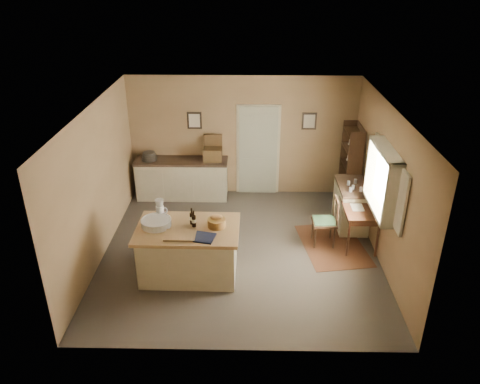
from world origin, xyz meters
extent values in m
plane|color=#534B3F|center=(0.00, 0.00, 0.00)|extent=(5.00, 5.00, 0.00)
cube|color=#9A7954|center=(0.00, 2.50, 1.35)|extent=(5.00, 0.10, 2.70)
cube|color=#9A7954|center=(0.00, -2.50, 1.35)|extent=(5.00, 0.10, 2.70)
cube|color=#9A7954|center=(-2.50, 0.00, 1.35)|extent=(0.10, 5.00, 2.70)
cube|color=#9A7954|center=(2.50, 0.00, 1.35)|extent=(0.10, 5.00, 2.70)
plane|color=silver|center=(0.00, 0.00, 2.70)|extent=(5.00, 5.00, 0.00)
cube|color=#A2A48C|center=(0.35, 2.47, 1.05)|extent=(0.97, 0.06, 2.11)
cube|color=black|center=(-1.05, 2.48, 1.72)|extent=(0.32, 0.02, 0.38)
cube|color=beige|center=(-1.05, 2.47, 1.72)|extent=(0.24, 0.01, 0.30)
cube|color=black|center=(1.45, 2.48, 1.72)|extent=(0.32, 0.02, 0.38)
cube|color=beige|center=(1.45, 2.47, 1.72)|extent=(0.24, 0.01, 0.30)
cube|color=beige|center=(2.38, -0.20, 1.02)|extent=(0.25, 1.32, 0.06)
cube|color=beige|center=(2.38, -0.20, 2.08)|extent=(0.25, 1.32, 0.06)
cube|color=white|center=(2.50, -0.20, 1.55)|extent=(0.01, 1.20, 1.00)
cube|color=beige|center=(2.46, -1.02, 1.55)|extent=(0.04, 0.35, 1.00)
cube|color=beige|center=(2.46, 0.62, 1.55)|extent=(0.04, 0.35, 1.00)
cube|color=beige|center=(-0.85, -0.73, 0.42)|extent=(1.59, 1.00, 0.85)
cube|color=#A47C4D|center=(-0.85, -0.73, 0.88)|extent=(1.70, 1.12, 0.06)
cylinder|color=white|center=(-1.37, -0.69, 0.96)|extent=(0.49, 0.49, 0.11)
cube|color=#A47C4D|center=(-0.94, -1.01, 0.92)|extent=(0.50, 0.35, 0.03)
cube|color=black|center=(-0.59, -1.05, 0.92)|extent=(0.45, 0.39, 0.02)
cylinder|color=olive|center=(-0.38, -0.69, 0.98)|extent=(0.29, 0.29, 0.14)
cylinder|color=black|center=(-0.79, -0.61, 1.05)|extent=(0.07, 0.07, 0.29)
cylinder|color=black|center=(-0.75, -0.70, 1.05)|extent=(0.07, 0.07, 0.29)
cube|color=beige|center=(-1.35, 2.20, 0.42)|extent=(2.01, 0.55, 0.85)
cube|color=#332319|center=(-1.35, 2.20, 0.88)|extent=(2.05, 0.58, 0.05)
cube|color=#493219|center=(-0.65, 2.20, 1.04)|extent=(0.40, 0.30, 0.28)
cylinder|color=#59544F|center=(-2.05, 2.20, 0.99)|extent=(0.34, 0.34, 0.18)
cube|color=#542C16|center=(1.75, 0.20, 0.00)|extent=(1.33, 1.75, 0.01)
cube|color=#3C2013|center=(2.20, 0.30, 0.75)|extent=(0.60, 0.98, 0.03)
cube|color=#3C2013|center=(2.20, 0.30, 0.68)|extent=(0.54, 0.92, 0.10)
cube|color=silver|center=(2.15, 0.30, 0.77)|extent=(0.22, 0.30, 0.01)
cylinder|color=black|center=(2.30, 0.57, 0.79)|extent=(0.05, 0.05, 0.05)
cylinder|color=#3C2013|center=(1.94, -0.15, 0.36)|extent=(0.04, 0.04, 0.72)
cylinder|color=#3C2013|center=(2.46, -0.15, 0.36)|extent=(0.04, 0.04, 0.72)
cylinder|color=#3C2013|center=(1.94, 0.75, 0.36)|extent=(0.04, 0.04, 0.72)
cylinder|color=#3C2013|center=(2.46, 0.75, 0.36)|extent=(0.04, 0.04, 0.72)
cube|color=beige|center=(2.20, 0.98, 0.42)|extent=(0.55, 1.01, 0.85)
cube|color=#332319|center=(2.20, 0.98, 0.88)|extent=(0.58, 1.05, 0.05)
cylinder|color=silver|center=(2.17, 0.83, 0.95)|extent=(0.24, 0.24, 0.09)
cube|color=#332013|center=(2.31, 1.50, 0.90)|extent=(0.31, 0.04, 1.81)
cube|color=#332013|center=(2.31, 2.28, 0.90)|extent=(0.31, 0.04, 1.81)
cube|color=#332013|center=(2.45, 1.89, 0.90)|extent=(0.02, 0.81, 1.81)
cube|color=#332013|center=(2.31, 1.89, 0.05)|extent=(0.31, 0.77, 0.03)
cube|color=#332013|center=(2.31, 1.89, 0.50)|extent=(0.31, 0.77, 0.03)
cube|color=#332013|center=(2.31, 1.89, 0.95)|extent=(0.31, 0.77, 0.03)
cube|color=#332013|center=(2.31, 1.89, 1.31)|extent=(0.31, 0.77, 0.03)
cube|color=#332013|center=(2.31, 1.89, 1.67)|extent=(0.31, 0.77, 0.03)
cylinder|color=white|center=(2.31, 1.89, 1.01)|extent=(0.12, 0.12, 0.11)
camera|label=1|loc=(0.14, -7.33, 4.81)|focal=35.00mm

